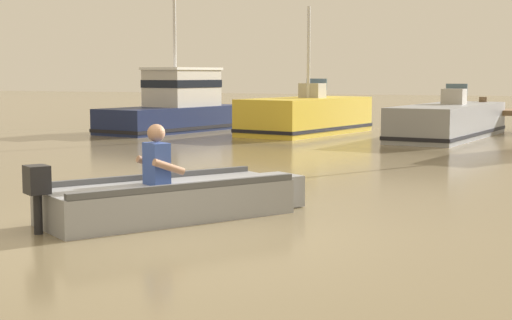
% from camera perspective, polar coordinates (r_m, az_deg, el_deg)
% --- Properties ---
extents(ground_plane, '(120.00, 120.00, 0.00)m').
position_cam_1_polar(ground_plane, '(8.76, -5.41, -5.57)').
color(ground_plane, '#7A6B4C').
extents(rowboat_with_person, '(2.58, 3.40, 1.19)m').
position_cam_1_polar(rowboat_with_person, '(9.80, -6.09, -2.81)').
color(rowboat_with_person, gray).
rests_on(rowboat_with_person, ground).
extents(moored_boat_navy, '(2.93, 5.56, 4.14)m').
position_cam_1_polar(moored_boat_navy, '(24.89, -5.85, 3.82)').
color(moored_boat_navy, '#19234C').
rests_on(moored_boat_navy, ground).
extents(moored_boat_yellow, '(2.98, 5.16, 3.82)m').
position_cam_1_polar(moored_boat_yellow, '(23.70, 3.68, 3.21)').
color(moored_boat_yellow, gold).
rests_on(moored_boat_yellow, ground).
extents(moored_boat_grey, '(2.51, 6.16, 1.52)m').
position_cam_1_polar(moored_boat_grey, '(22.71, 13.90, 2.71)').
color(moored_boat_grey, gray).
rests_on(moored_boat_grey, ground).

